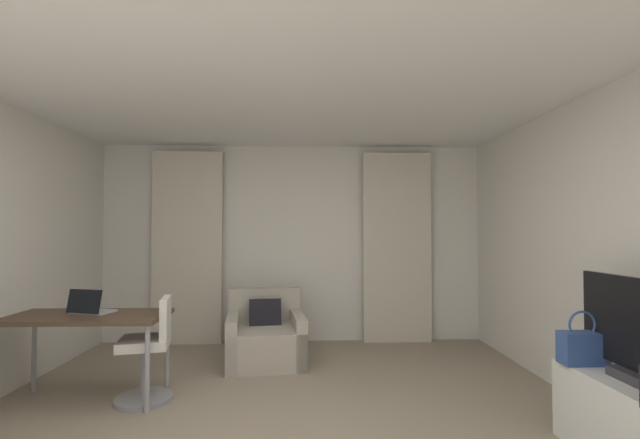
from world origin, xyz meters
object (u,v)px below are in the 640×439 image
Objects in this scene: desk_chair at (149,355)px; laptop at (90,308)px; desk at (88,322)px; handbag_primary at (583,347)px; armchair at (265,338)px.

laptop reaches higher than desk_chair.
laptop is at bearing 177.09° from desk_chair.
laptop reaches higher than desk.
desk is 1.47× the size of desk_chair.
desk_chair is 2.39× the size of handbag_primary.
desk is (-1.43, -1.05, 0.41)m from armchair.
desk is at bearing 167.29° from handbag_primary.
desk is at bearing -179.55° from desk_chair.
handbag_primary is at bearing -12.71° from desk.
armchair is 1.82m from desk.
desk is 0.12m from laptop.
armchair reaches higher than desk.
handbag_primary reaches higher than desk.
armchair is at bearing 141.01° from handbag_primary.
laptop reaches higher than armchair.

